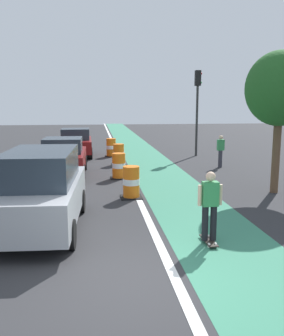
# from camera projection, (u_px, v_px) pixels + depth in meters

# --- Properties ---
(ground_plane) EXTENTS (100.00, 100.00, 0.00)m
(ground_plane) POSITION_uv_depth(u_px,v_px,m) (126.00, 280.00, 6.85)
(ground_plane) COLOR #2D2D30
(bike_lane_strip) EXTENTS (2.50, 80.00, 0.01)m
(bike_lane_strip) POSITION_uv_depth(u_px,v_px,m) (154.00, 167.00, 18.87)
(bike_lane_strip) COLOR #387F60
(bike_lane_strip) RESTS_ON ground
(lane_divider_stripe) EXTENTS (0.20, 80.00, 0.01)m
(lane_divider_stripe) POSITION_uv_depth(u_px,v_px,m) (124.00, 168.00, 18.69)
(lane_divider_stripe) COLOR silver
(lane_divider_stripe) RESTS_ON ground
(skateboarder_on_lane) EXTENTS (0.57, 0.80, 1.69)m
(skateboarder_on_lane) POSITION_uv_depth(u_px,v_px,m) (210.00, 205.00, 8.49)
(skateboarder_on_lane) COLOR black
(skateboarder_on_lane) RESTS_ON ground
(parked_suv_nearest) EXTENTS (2.08, 4.68, 2.04)m
(parked_suv_nearest) POSITION_uv_depth(u_px,v_px,m) (42.00, 190.00, 9.46)
(parked_suv_nearest) COLOR #9EA0A5
(parked_suv_nearest) RESTS_ON ground
(parked_sedan_second) EXTENTS (1.94, 4.11, 1.70)m
(parked_sedan_second) POSITION_uv_depth(u_px,v_px,m) (64.00, 157.00, 16.58)
(parked_sedan_second) COLOR maroon
(parked_sedan_second) RESTS_ON ground
(parked_sedan_third) EXTENTS (2.00, 4.15, 1.70)m
(parked_sedan_third) POSITION_uv_depth(u_px,v_px,m) (76.00, 143.00, 22.47)
(parked_sedan_third) COLOR maroon
(parked_sedan_third) RESTS_ON ground
(traffic_barrel_front) EXTENTS (0.73, 0.73, 1.09)m
(traffic_barrel_front) POSITION_uv_depth(u_px,v_px,m) (131.00, 182.00, 12.71)
(traffic_barrel_front) COLOR orange
(traffic_barrel_front) RESTS_ON ground
(traffic_barrel_mid) EXTENTS (0.73, 0.73, 1.09)m
(traffic_barrel_mid) POSITION_uv_depth(u_px,v_px,m) (119.00, 166.00, 15.98)
(traffic_barrel_mid) COLOR orange
(traffic_barrel_mid) RESTS_ON ground
(traffic_barrel_back) EXTENTS (0.73, 0.73, 1.09)m
(traffic_barrel_back) POSITION_uv_depth(u_px,v_px,m) (119.00, 155.00, 19.56)
(traffic_barrel_back) COLOR orange
(traffic_barrel_back) RESTS_ON ground
(traffic_barrel_far) EXTENTS (0.73, 0.73, 1.09)m
(traffic_barrel_far) POSITION_uv_depth(u_px,v_px,m) (111.00, 148.00, 22.54)
(traffic_barrel_far) COLOR orange
(traffic_barrel_far) RESTS_ON ground
(traffic_light_corner) EXTENTS (0.41, 0.32, 5.10)m
(traffic_light_corner) POSITION_uv_depth(u_px,v_px,m) (197.00, 98.00, 22.33)
(traffic_light_corner) COLOR #2D2D2D
(traffic_light_corner) RESTS_ON ground
(pedestrian_crossing) EXTENTS (0.34, 0.20, 1.61)m
(pedestrian_crossing) POSITION_uv_depth(u_px,v_px,m) (221.00, 150.00, 18.69)
(pedestrian_crossing) COLOR #33333D
(pedestrian_crossing) RESTS_ON ground
(street_tree_sidewalk) EXTENTS (2.40, 2.40, 5.00)m
(street_tree_sidewalk) POSITION_uv_depth(u_px,v_px,m) (280.00, 89.00, 12.93)
(street_tree_sidewalk) COLOR brown
(street_tree_sidewalk) RESTS_ON ground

